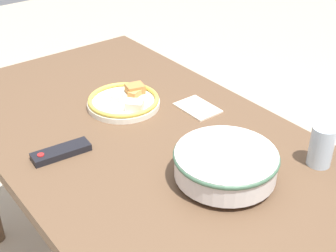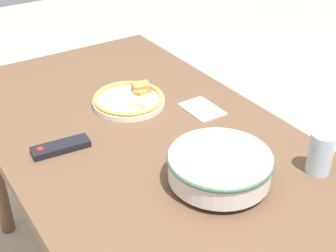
% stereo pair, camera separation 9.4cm
% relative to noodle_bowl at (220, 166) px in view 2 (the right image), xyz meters
% --- Properties ---
extents(dining_table, '(1.52, 0.83, 0.76)m').
position_rel_noodle_bowl_xyz_m(dining_table, '(0.29, 0.05, -0.13)').
color(dining_table, brown).
rests_on(dining_table, ground_plane).
extents(noodle_bowl, '(0.27, 0.27, 0.08)m').
position_rel_noodle_bowl_xyz_m(noodle_bowl, '(0.00, 0.00, 0.00)').
color(noodle_bowl, silver).
rests_on(noodle_bowl, dining_table).
extents(food_plate, '(0.24, 0.24, 0.05)m').
position_rel_noodle_bowl_xyz_m(food_plate, '(0.49, -0.01, -0.03)').
color(food_plate, silver).
rests_on(food_plate, dining_table).
extents(tv_remote, '(0.07, 0.17, 0.02)m').
position_rel_noodle_bowl_xyz_m(tv_remote, '(0.36, 0.29, -0.04)').
color(tv_remote, black).
rests_on(tv_remote, dining_table).
extents(drinking_glass, '(0.07, 0.07, 0.12)m').
position_rel_noodle_bowl_xyz_m(drinking_glass, '(-0.11, -0.25, 0.01)').
color(drinking_glass, silver).
rests_on(drinking_glass, dining_table).
extents(folded_napkin, '(0.14, 0.10, 0.01)m').
position_rel_noodle_bowl_xyz_m(folded_napkin, '(0.33, -0.19, -0.05)').
color(folded_napkin, beige).
rests_on(folded_napkin, dining_table).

